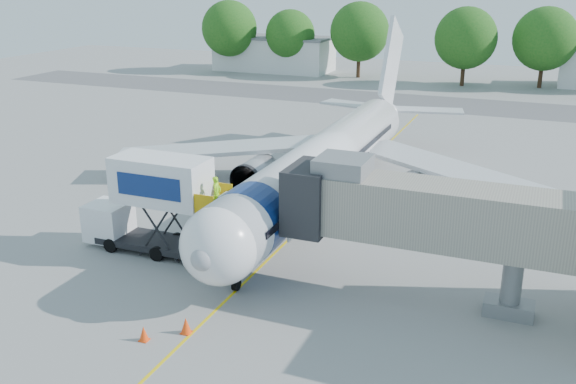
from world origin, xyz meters
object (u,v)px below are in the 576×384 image
at_px(jet_bridge, 415,212).
at_px(catering_hiloader, 153,205).
at_px(aircraft, 328,161).
at_px(ground_tug, 63,349).

height_order(jet_bridge, catering_hiloader, jet_bridge).
distance_m(aircraft, jet_bridge, 13.77).
bearing_deg(aircraft, catering_hiloader, -119.40).
relative_size(aircraft, jet_bridge, 2.71).
bearing_deg(jet_bridge, aircraft, 125.70).
relative_size(jet_bridge, catering_hiloader, 1.64).
bearing_deg(jet_bridge, ground_tug, -136.48).
distance_m(catering_hiloader, ground_tug, 11.35).
bearing_deg(ground_tug, catering_hiloader, 93.68).
bearing_deg(catering_hiloader, ground_tug, -75.04).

